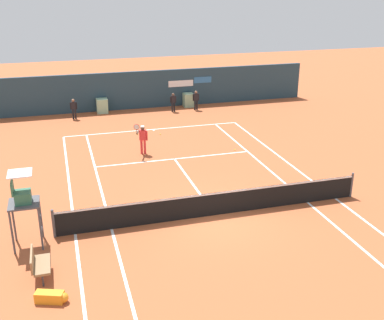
{
  "coord_description": "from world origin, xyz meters",
  "views": [
    {
      "loc": [
        -5.45,
        -15.52,
        8.54
      ],
      "look_at": [
        0.23,
        3.99,
        0.8
      ],
      "focal_mm": 44.4,
      "sensor_mm": 36.0,
      "label": 1
    }
  ],
  "objects_px": {
    "player_bench": "(38,263)",
    "player_on_baseline": "(143,137)",
    "tennis_ball_near_service_line": "(137,134)",
    "equipment_bag": "(53,297)",
    "tennis_ball_mid_court": "(160,134)",
    "ball_kid_right_post": "(74,108)",
    "tennis_ball_by_sideline": "(235,150)",
    "ball_kid_centre_post": "(173,101)",
    "ball_kid_left_post": "(196,99)",
    "umpire_chair": "(23,199)"
  },
  "relations": [
    {
      "from": "player_bench",
      "to": "player_on_baseline",
      "type": "height_order",
      "value": "player_on_baseline"
    },
    {
      "from": "tennis_ball_near_service_line",
      "to": "equipment_bag",
      "type": "bearing_deg",
      "value": -108.86
    },
    {
      "from": "player_bench",
      "to": "tennis_ball_near_service_line",
      "type": "relative_size",
      "value": 16.84
    },
    {
      "from": "player_on_baseline",
      "to": "tennis_ball_mid_court",
      "type": "bearing_deg",
      "value": -98.83
    },
    {
      "from": "ball_kid_right_post",
      "to": "tennis_ball_by_sideline",
      "type": "relative_size",
      "value": 19.74
    },
    {
      "from": "equipment_bag",
      "to": "tennis_ball_near_service_line",
      "type": "xyz_separation_m",
      "value": [
        5.0,
        14.63,
        -0.13
      ]
    },
    {
      "from": "ball_kid_right_post",
      "to": "tennis_ball_by_sideline",
      "type": "bearing_deg",
      "value": 140.88
    },
    {
      "from": "ball_kid_centre_post",
      "to": "player_on_baseline",
      "type": "bearing_deg",
      "value": 60.69
    },
    {
      "from": "equipment_bag",
      "to": "ball_kid_left_post",
      "type": "bearing_deg",
      "value": 62.54
    },
    {
      "from": "player_bench",
      "to": "ball_kid_left_post",
      "type": "height_order",
      "value": "ball_kid_left_post"
    },
    {
      "from": "player_on_baseline",
      "to": "tennis_ball_near_service_line",
      "type": "bearing_deg",
      "value": -75.56
    },
    {
      "from": "ball_kid_left_post",
      "to": "tennis_ball_mid_court",
      "type": "relative_size",
      "value": 20.08
    },
    {
      "from": "umpire_chair",
      "to": "tennis_ball_mid_court",
      "type": "bearing_deg",
      "value": 147.03
    },
    {
      "from": "umpire_chair",
      "to": "ball_kid_left_post",
      "type": "relative_size",
      "value": 1.97
    },
    {
      "from": "tennis_ball_near_service_line",
      "to": "tennis_ball_mid_court",
      "type": "xyz_separation_m",
      "value": [
        1.3,
        -0.33,
        0.0
      ]
    },
    {
      "from": "player_bench",
      "to": "player_on_baseline",
      "type": "bearing_deg",
      "value": 152.95
    },
    {
      "from": "ball_kid_centre_post",
      "to": "tennis_ball_by_sideline",
      "type": "distance_m",
      "value": 8.74
    },
    {
      "from": "player_on_baseline",
      "to": "equipment_bag",
      "type": "bearing_deg",
      "value": 86.49
    },
    {
      "from": "player_on_baseline",
      "to": "ball_kid_centre_post",
      "type": "relative_size",
      "value": 1.35
    },
    {
      "from": "tennis_ball_mid_court",
      "to": "tennis_ball_by_sideline",
      "type": "xyz_separation_m",
      "value": [
        3.23,
        -3.8,
        0.0
      ]
    },
    {
      "from": "player_on_baseline",
      "to": "tennis_ball_mid_court",
      "type": "distance_m",
      "value": 3.48
    },
    {
      "from": "player_bench",
      "to": "ball_kid_right_post",
      "type": "height_order",
      "value": "ball_kid_right_post"
    },
    {
      "from": "ball_kid_centre_post",
      "to": "ball_kid_right_post",
      "type": "xyz_separation_m",
      "value": [
        -6.65,
        0.0,
        0.02
      ]
    },
    {
      "from": "equipment_bag",
      "to": "umpire_chair",
      "type": "bearing_deg",
      "value": 102.26
    },
    {
      "from": "player_on_baseline",
      "to": "tennis_ball_by_sideline",
      "type": "distance_m",
      "value": 4.96
    },
    {
      "from": "tennis_ball_near_service_line",
      "to": "ball_kid_right_post",
      "type": "bearing_deg",
      "value": 126.64
    },
    {
      "from": "player_bench",
      "to": "tennis_ball_by_sideline",
      "type": "xyz_separation_m",
      "value": [
        9.9,
        9.15,
        -0.47
      ]
    },
    {
      "from": "equipment_bag",
      "to": "ball_kid_right_post",
      "type": "distance_m",
      "value": 19.21
    },
    {
      "from": "ball_kid_centre_post",
      "to": "ball_kid_left_post",
      "type": "xyz_separation_m",
      "value": [
        1.63,
        -0.0,
        0.04
      ]
    },
    {
      "from": "player_bench",
      "to": "ball_kid_centre_post",
      "type": "height_order",
      "value": "ball_kid_centre_post"
    },
    {
      "from": "equipment_bag",
      "to": "ball_kid_centre_post",
      "type": "height_order",
      "value": "ball_kid_centre_post"
    },
    {
      "from": "ball_kid_right_post",
      "to": "umpire_chair",
      "type": "bearing_deg",
      "value": 89.76
    },
    {
      "from": "tennis_ball_by_sideline",
      "to": "ball_kid_right_post",
      "type": "bearing_deg",
      "value": 132.41
    },
    {
      "from": "player_on_baseline",
      "to": "ball_kid_left_post",
      "type": "distance_m",
      "value": 9.38
    },
    {
      "from": "player_bench",
      "to": "tennis_ball_near_service_line",
      "type": "height_order",
      "value": "player_bench"
    },
    {
      "from": "tennis_ball_near_service_line",
      "to": "tennis_ball_mid_court",
      "type": "bearing_deg",
      "value": -14.32
    },
    {
      "from": "umpire_chair",
      "to": "ball_kid_right_post",
      "type": "height_order",
      "value": "umpire_chair"
    },
    {
      "from": "equipment_bag",
      "to": "tennis_ball_by_sideline",
      "type": "bearing_deg",
      "value": 47.75
    },
    {
      "from": "player_bench",
      "to": "ball_kid_left_post",
      "type": "bearing_deg",
      "value": 149.89
    },
    {
      "from": "equipment_bag",
      "to": "ball_kid_centre_post",
      "type": "xyz_separation_m",
      "value": [
        8.31,
        19.12,
        0.59
      ]
    },
    {
      "from": "ball_kid_centre_post",
      "to": "tennis_ball_near_service_line",
      "type": "bearing_deg",
      "value": 48.98
    },
    {
      "from": "umpire_chair",
      "to": "tennis_ball_by_sideline",
      "type": "xyz_separation_m",
      "value": [
        10.28,
        7.07,
        -1.69
      ]
    },
    {
      "from": "ball_kid_left_post",
      "to": "player_bench",
      "type": "bearing_deg",
      "value": 61.02
    },
    {
      "from": "player_on_baseline",
      "to": "ball_kid_left_post",
      "type": "bearing_deg",
      "value": -104.63
    },
    {
      "from": "tennis_ball_near_service_line",
      "to": "tennis_ball_mid_court",
      "type": "relative_size",
      "value": 1.0
    },
    {
      "from": "player_bench",
      "to": "ball_kid_left_post",
      "type": "xyz_separation_m",
      "value": [
        10.31,
        17.77,
        0.28
      ]
    },
    {
      "from": "umpire_chair",
      "to": "ball_kid_right_post",
      "type": "xyz_separation_m",
      "value": [
        2.4,
        15.69,
        -0.95
      ]
    },
    {
      "from": "umpire_chair",
      "to": "equipment_bag",
      "type": "relative_size",
      "value": 2.85
    },
    {
      "from": "ball_kid_right_post",
      "to": "equipment_bag",
      "type": "bearing_deg",
      "value": 93.51
    },
    {
      "from": "ball_kid_centre_post",
      "to": "ball_kid_right_post",
      "type": "bearing_deg",
      "value": -4.61
    }
  ]
}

